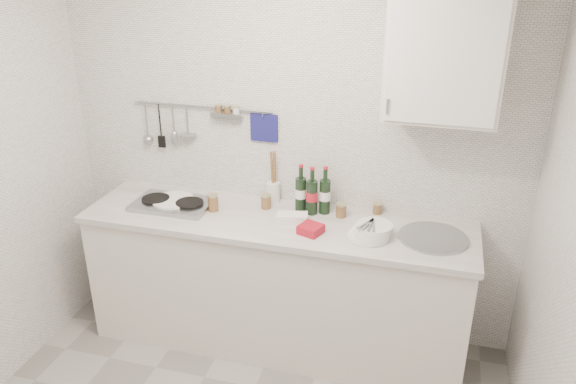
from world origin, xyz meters
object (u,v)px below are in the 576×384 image
object	(u,v)px
plate_stack_sink	(371,231)
utensil_crock	(273,189)
wall_cabinet	(445,54)
wine_bottles	(313,190)
plate_stack_hob	(172,202)

from	to	relation	value
plate_stack_sink	utensil_crock	distance (m)	0.77
wall_cabinet	plate_stack_sink	world-z (taller)	wall_cabinet
plate_stack_sink	wine_bottles	world-z (taller)	wine_bottles
wall_cabinet	plate_stack_hob	size ratio (longest dim) A/B	2.38
wall_cabinet	wine_bottles	xyz separation A→B (m)	(-0.71, 0.04, -0.87)
plate_stack_sink	utensil_crock	size ratio (longest dim) A/B	0.72
wall_cabinet	utensil_crock	world-z (taller)	wall_cabinet
wine_bottles	utensil_crock	distance (m)	0.31
wine_bottles	plate_stack_hob	bearing A→B (deg)	-170.80
wall_cabinet	utensil_crock	bearing A→B (deg)	172.49
plate_stack_hob	plate_stack_sink	world-z (taller)	plate_stack_sink
plate_stack_sink	wine_bottles	distance (m)	0.48
plate_stack_sink	utensil_crock	xyz separation A→B (m)	(-0.69, 0.33, 0.04)
plate_stack_hob	utensil_crock	bearing A→B (deg)	21.21
utensil_crock	plate_stack_hob	bearing A→B (deg)	-158.79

